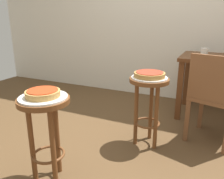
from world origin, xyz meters
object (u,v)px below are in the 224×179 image
at_px(stool_foreground, 46,122).
at_px(serving_plate_foreground, 43,97).
at_px(dining_table, 219,68).
at_px(wooden_chair, 214,96).
at_px(pizza_foreground, 43,93).
at_px(cup_near_edge, 204,53).
at_px(stool_middle, 148,97).
at_px(serving_plate_middle, 149,78).
at_px(pizza_middle, 150,74).

relative_size(stool_foreground, serving_plate_foreground, 1.99).
relative_size(stool_foreground, dining_table, 0.75).
xyz_separation_m(serving_plate_foreground, wooden_chair, (1.02, 1.08, -0.18)).
bearing_deg(wooden_chair, pizza_foreground, -133.24).
bearing_deg(cup_near_edge, stool_middle, -114.85).
bearing_deg(cup_near_edge, serving_plate_foreground, -118.11).
relative_size(serving_plate_middle, dining_table, 0.37).
bearing_deg(pizza_foreground, cup_near_edge, 61.89).
relative_size(serving_plate_foreground, cup_near_edge, 3.08).
bearing_deg(pizza_middle, cup_near_edge, 65.15).
bearing_deg(dining_table, pizza_foreground, -120.23).
distance_m(pizza_middle, dining_table, 1.11).
relative_size(serving_plate_middle, wooden_chair, 0.37).
bearing_deg(stool_foreground, wooden_chair, 46.76).
bearing_deg(wooden_chair, dining_table, 89.00).
height_order(serving_plate_foreground, serving_plate_middle, same).
bearing_deg(pizza_middle, serving_plate_foreground, -121.18).
height_order(stool_foreground, serving_plate_middle, serving_plate_middle).
bearing_deg(dining_table, stool_foreground, -120.23).
relative_size(serving_plate_foreground, dining_table, 0.38).
height_order(pizza_foreground, serving_plate_middle, pizza_foreground).
bearing_deg(serving_plate_foreground, serving_plate_middle, 58.82).
bearing_deg(serving_plate_foreground, pizza_foreground, 0.00).
height_order(stool_foreground, wooden_chair, wooden_chair).
relative_size(serving_plate_foreground, serving_plate_middle, 1.01).
bearing_deg(stool_foreground, pizza_middle, 58.82).
bearing_deg(wooden_chair, cup_near_edge, 106.59).
relative_size(cup_near_edge, wooden_chair, 0.12).
xyz_separation_m(stool_middle, wooden_chair, (0.53, 0.28, 0.00)).
height_order(pizza_foreground, cup_near_edge, cup_near_edge).
relative_size(dining_table, cup_near_edge, 8.18).
height_order(stool_middle, dining_table, dining_table).
height_order(pizza_middle, dining_table, dining_table).
distance_m(pizza_foreground, dining_table, 2.05).
xyz_separation_m(stool_foreground, dining_table, (1.03, 1.77, 0.13)).
xyz_separation_m(stool_middle, pizza_middle, (0.00, 0.00, 0.21)).
bearing_deg(pizza_foreground, pizza_middle, 58.82).
distance_m(serving_plate_foreground, pizza_middle, 0.94).
distance_m(stool_foreground, dining_table, 2.05).
xyz_separation_m(pizza_middle, dining_table, (0.54, 0.96, -0.08)).
distance_m(stool_foreground, pizza_foreground, 0.21).
relative_size(stool_foreground, serving_plate_middle, 2.02).
bearing_deg(serving_plate_middle, pizza_middle, 0.00).
distance_m(stool_foreground, wooden_chair, 1.49).
xyz_separation_m(serving_plate_middle, cup_near_edge, (0.37, 0.81, 0.13)).
relative_size(stool_foreground, stool_middle, 1.00).
distance_m(stool_foreground, cup_near_edge, 1.85).
xyz_separation_m(pizza_foreground, dining_table, (1.03, 1.77, -0.08)).
height_order(stool_middle, wooden_chair, wooden_chair).
relative_size(pizza_middle, wooden_chair, 0.32).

